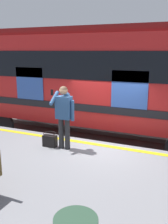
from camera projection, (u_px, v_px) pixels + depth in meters
name	position (u px, v px, depth m)	size (l,w,h in m)	color
ground_plane	(98.00, 169.00, 7.45)	(24.91, 24.91, 0.00)	#4C4742
platform	(56.00, 200.00, 5.13)	(15.32, 4.95, 0.90)	gray
safety_line	(94.00, 144.00, 6.96)	(15.02, 0.16, 0.01)	yellow
track_rail_near	(113.00, 148.00, 8.84)	(19.92, 0.08, 0.16)	slate
track_rail_far	(123.00, 136.00, 10.12)	(19.92, 0.08, 0.16)	slate
train_carriage	(92.00, 75.00, 9.31)	(10.17, 2.90, 4.05)	red
passenger	(64.00, 112.00, 6.45)	(0.57, 0.55, 1.68)	#262628
handbag	(50.00, 140.00, 6.77)	(0.38, 0.34, 0.38)	black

